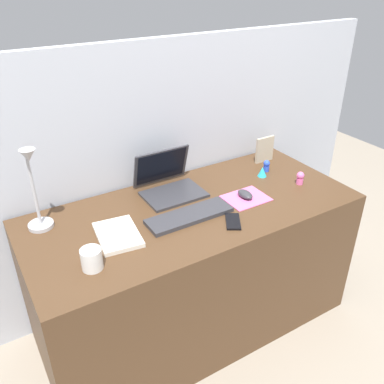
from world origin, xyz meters
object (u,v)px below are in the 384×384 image
toy_figurine_cyan (262,172)px  coffee_mug (92,259)px  toy_figurine_pink (300,178)px  toy_figurine_blue (266,165)px  keyboard (189,216)px  notebook_pad (118,235)px  desk_lamp (35,192)px  picture_frame (265,149)px  laptop (168,182)px  mouse (245,194)px  cell_phone (233,221)px

toy_figurine_cyan → coffee_mug: bearing=-165.9°
toy_figurine_pink → toy_figurine_blue: size_ratio=1.05×
keyboard → notebook_pad: bearing=175.1°
desk_lamp → picture_frame: 1.29m
picture_frame → laptop: bearing=-177.9°
keyboard → toy_figurine_pink: toy_figurine_pink is taller
picture_frame → toy_figurine_blue: 0.14m
mouse → notebook_pad: (-0.67, 0.02, -0.01)m
laptop → picture_frame: laptop is taller
mouse → cell_phone: size_ratio=0.75×
cell_phone → picture_frame: picture_frame is taller
keyboard → mouse: bearing=1.7°
laptop → cell_phone: 0.43m
desk_lamp → toy_figurine_cyan: size_ratio=7.17×
laptop → toy_figurine_blue: 0.58m
laptop → cell_phone: (0.11, -0.41, -0.05)m
laptop → toy_figurine_cyan: size_ratio=5.47×
desk_lamp → coffee_mug: size_ratio=4.54×
cell_phone → toy_figurine_pink: bearing=44.1°
toy_figurine_blue → picture_frame: bearing=56.2°
mouse → toy_figurine_blue: bearing=32.0°
desk_lamp → toy_figurine_pink: (1.27, -0.27, -0.15)m
coffee_mug → cell_phone: bearing=-2.0°
coffee_mug → toy_figurine_blue: 1.16m
cell_phone → laptop: bearing=136.5°
desk_lamp → toy_figurine_pink: bearing=-12.2°
laptop → keyboard: bearing=-97.6°
keyboard → toy_figurine_cyan: size_ratio=7.47×
keyboard → cell_phone: 0.20m
laptop → keyboard: laptop is taller
coffee_mug → toy_figurine_cyan: (1.06, 0.27, -0.02)m
cell_phone → toy_figurine_pink: size_ratio=1.85×
coffee_mug → toy_figurine_pink: size_ratio=1.25×
notebook_pad → keyboard: bearing=2.4°
desk_lamp → toy_figurine_pink: size_ratio=5.69×
notebook_pad → coffee_mug: 0.22m
mouse → cell_phone: (-0.18, -0.15, -0.02)m
laptop → coffee_mug: 0.66m
coffee_mug → toy_figurine_cyan: size_ratio=1.58×
keyboard → notebook_pad: (-0.34, 0.03, 0.00)m
desk_lamp → picture_frame: desk_lamp is taller
mouse → coffee_mug: (-0.83, -0.12, 0.02)m
cell_phone → coffee_mug: bearing=-150.6°
laptop → coffee_mug: (-0.54, -0.39, -0.01)m
laptop → coffee_mug: laptop is taller
toy_figurine_cyan → notebook_pad: bearing=-172.2°
keyboard → toy_figurine_pink: bearing=-1.7°
desk_lamp → notebook_pad: size_ratio=1.64×
picture_frame → toy_figurine_cyan: size_ratio=2.73×
notebook_pad → toy_figurine_pink: 1.01m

